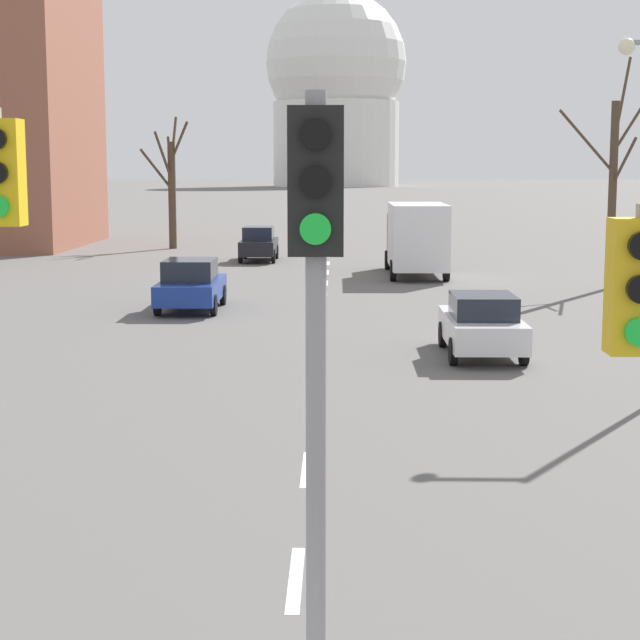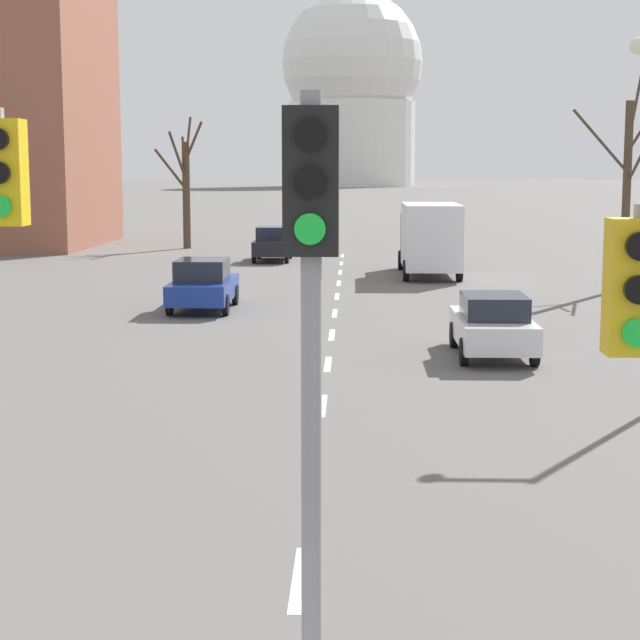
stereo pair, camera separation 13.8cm
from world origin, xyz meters
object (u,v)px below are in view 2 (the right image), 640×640
object	(u,v)px
sedan_near_left	(203,284)
delivery_truck	(429,237)
sedan_near_right	(493,325)
sedan_mid_centre	(272,243)
traffic_signal_centre_tall	(311,333)

from	to	relation	value
sedan_near_left	delivery_truck	distance (m)	14.15
sedan_near_right	sedan_mid_centre	distance (m)	28.14
sedan_near_right	sedan_mid_centre	world-z (taller)	sedan_mid_centre
traffic_signal_centre_tall	sedan_near_right	world-z (taller)	traffic_signal_centre_tall
sedan_mid_centre	delivery_truck	size ratio (longest dim) A/B	0.60
sedan_near_left	sedan_mid_centre	bearing A→B (deg)	87.33
sedan_near_left	delivery_truck	bearing A→B (deg)	54.33
traffic_signal_centre_tall	delivery_truck	size ratio (longest dim) A/B	0.72
sedan_near_left	sedan_near_right	world-z (taller)	sedan_near_left
sedan_near_right	traffic_signal_centre_tall	bearing A→B (deg)	-100.91
traffic_signal_centre_tall	sedan_mid_centre	xyz separation A→B (m)	(-3.82, 46.54, -2.73)
traffic_signal_centre_tall	sedan_mid_centre	size ratio (longest dim) A/B	1.20
traffic_signal_centre_tall	sedan_mid_centre	distance (m)	46.78
sedan_near_left	sedan_mid_centre	distance (m)	18.66
sedan_near_right	delivery_truck	distance (m)	19.96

